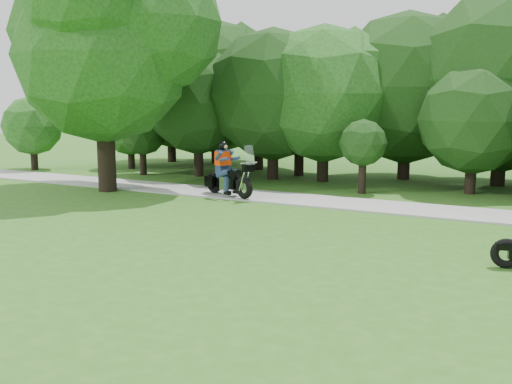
% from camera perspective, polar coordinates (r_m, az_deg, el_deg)
% --- Properties ---
extents(ground, '(100.00, 100.00, 0.00)m').
position_cam_1_polar(ground, '(11.40, 2.81, -8.17)').
color(ground, '#2B631C').
rests_on(ground, ground).
extents(walkway, '(60.00, 2.20, 0.06)m').
position_cam_1_polar(walkway, '(18.75, 13.27, -1.50)').
color(walkway, '#959591').
rests_on(walkway, ground).
extents(tree_line, '(40.89, 12.47, 7.86)m').
position_cam_1_polar(tree_line, '(24.91, 19.42, 9.35)').
color(tree_line, black).
rests_on(tree_line, ground).
extents(big_tree_west, '(8.64, 6.56, 9.96)m').
position_cam_1_polar(big_tree_west, '(22.69, -14.64, 14.75)').
color(big_tree_west, black).
rests_on(big_tree_west, ground).
extents(touring_motorcycle, '(2.44, 1.42, 1.93)m').
position_cam_1_polar(touring_motorcycle, '(20.33, -3.02, 1.62)').
color(touring_motorcycle, black).
rests_on(touring_motorcycle, walkway).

